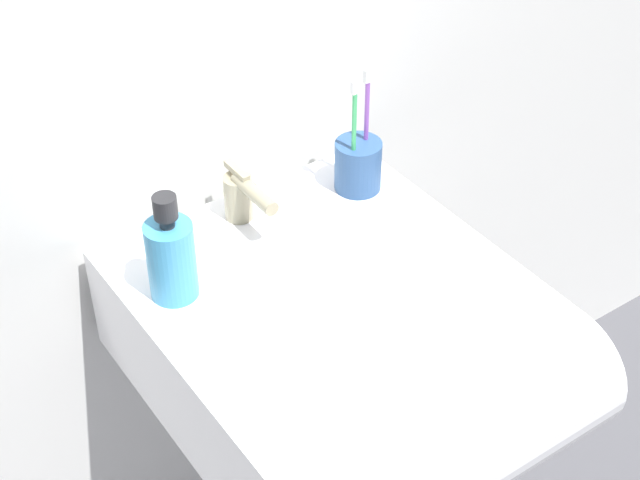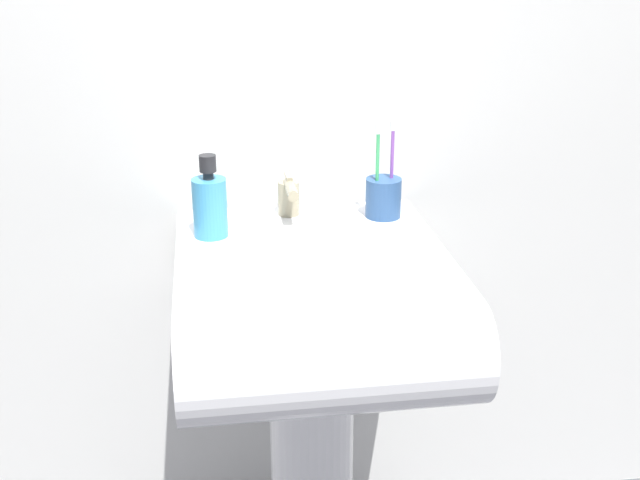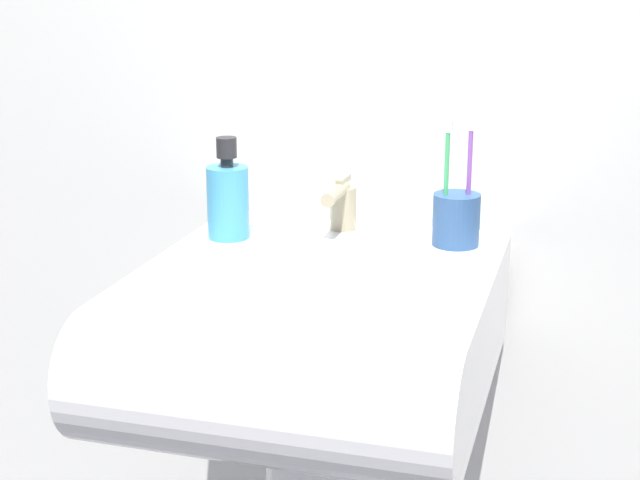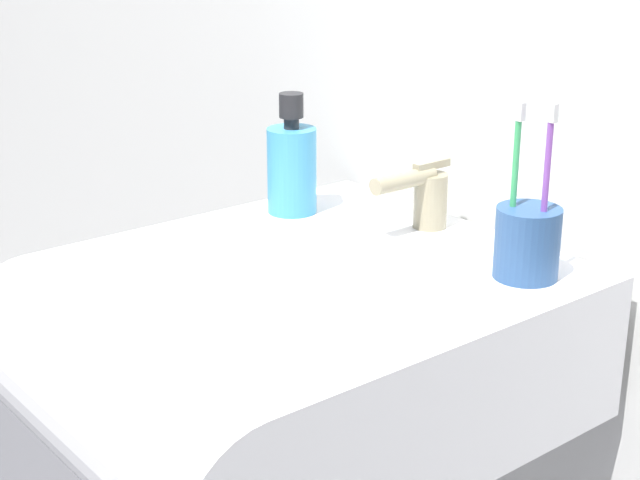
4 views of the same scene
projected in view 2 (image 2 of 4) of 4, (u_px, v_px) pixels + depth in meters
The scene contains 6 objects.
wall_back at pixel (290, 29), 1.63m from camera, with size 5.00×0.05×2.40m, color silver.
sink_pedestal at pixel (312, 474), 1.67m from camera, with size 0.17×0.17×0.66m, color white.
sink_basin at pixel (316, 308), 1.46m from camera, with size 0.50×0.60×0.18m.
faucet at pixel (289, 195), 1.64m from camera, with size 0.04×0.12×0.09m.
toothbrush_cup at pixel (383, 196), 1.64m from camera, with size 0.07×0.07×0.20m.
soap_bottle at pixel (210, 205), 1.53m from camera, with size 0.07×0.07×0.16m.
Camera 2 is at (-0.18, -1.36, 1.40)m, focal length 45.00 mm.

